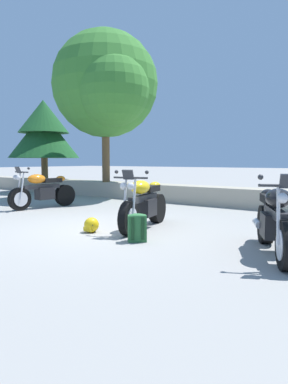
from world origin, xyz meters
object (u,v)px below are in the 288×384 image
Objects in this scene: rider_backpack at (137,227)px; leafy_tree_mid_left at (107,86)px; motorcycle_orange_near_left at (42,191)px; rider_helmet at (91,225)px; motorcycle_yellow_centre at (144,204)px; pine_tree_far_left at (44,130)px; motorcycle_black_far_right at (275,221)px.

rider_backpack is 8.05m from leafy_tree_mid_left.
motorcycle_orange_near_left reaches higher than rider_helmet.
motorcycle_yellow_centre is 6.99m from leafy_tree_mid_left.
motorcycle_black_far_right is at bearing -22.75° from pine_tree_far_left.
rider_backpack is at bearing -29.77° from pine_tree_far_left.
motorcycle_yellow_centre is 1.07× the size of motorcycle_black_far_right.
leafy_tree_mid_left is (-5.13, 4.94, 3.74)m from rider_backpack.
leafy_tree_mid_left is (-0.48, 3.24, 3.50)m from motorcycle_orange_near_left.
rider_backpack is (0.57, -0.96, -0.24)m from motorcycle_yellow_centre.
leafy_tree_mid_left is (-7.21, 4.46, 3.50)m from motorcycle_black_far_right.
rider_backpack is at bearing -4.22° from rider_helmet.
pine_tree_far_left is 0.62× the size of leafy_tree_mid_left.
motorcycle_black_far_right is 9.17m from leafy_tree_mid_left.
rider_backpack is at bearing -166.91° from motorcycle_black_far_right.
rider_backpack is 0.14× the size of pine_tree_far_left.
leafy_tree_mid_left is at bearing 148.26° from motorcycle_black_far_right.
rider_helmet is (-0.57, -0.87, -0.35)m from motorcycle_yellow_centre.
motorcycle_yellow_centre is at bearing -26.37° from pine_tree_far_left.
rider_helmet is 0.05× the size of leafy_tree_mid_left.
motorcycle_yellow_centre is at bearing 56.76° from rider_helmet.
leafy_tree_mid_left is (-4.56, 3.98, 3.50)m from motorcycle_yellow_centre.
leafy_tree_mid_left is at bearing 136.11° from rider_backpack.
motorcycle_yellow_centre is (4.09, -0.74, 0.00)m from motorcycle_orange_near_left.
motorcycle_orange_near_left is 6.84m from motorcycle_black_far_right.
motorcycle_orange_near_left is 4.15m from motorcycle_yellow_centre.
pine_tree_far_left is at bearing 141.29° from motorcycle_orange_near_left.
motorcycle_orange_near_left is at bearing -81.63° from leafy_tree_mid_left.
rider_helmet is (-3.21, -0.40, -0.35)m from motorcycle_black_far_right.
motorcycle_black_far_right is at bearing -10.25° from motorcycle_orange_near_left.
pine_tree_far_left is at bearing 153.63° from motorcycle_yellow_centre.
motorcycle_orange_near_left is at bearing 169.75° from motorcycle_black_far_right.
motorcycle_black_far_right reaches higher than rider_helmet.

